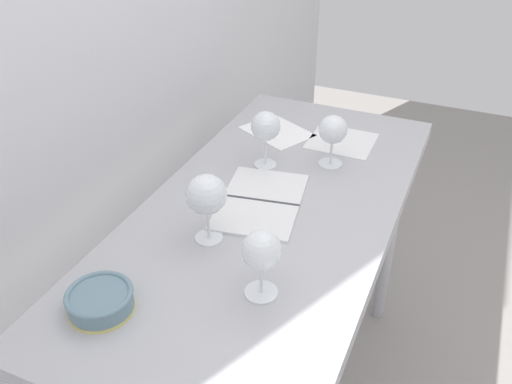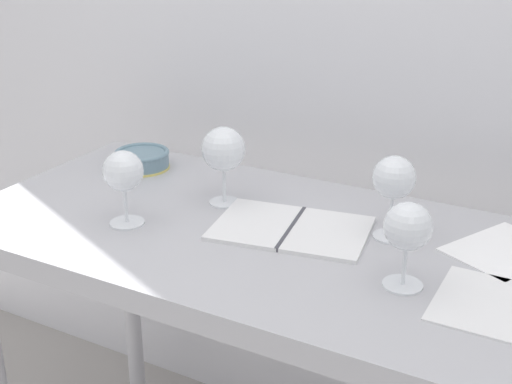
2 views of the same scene
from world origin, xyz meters
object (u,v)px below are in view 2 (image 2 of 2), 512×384
(wine_glass_near_right, at_px, (408,229))
(tasting_bowl, at_px, (142,159))
(wine_glass_near_left, at_px, (123,173))
(open_notebook, at_px, (291,228))
(wine_glass_far_right, at_px, (394,180))
(wine_glass_far_left, at_px, (223,151))
(tasting_sheet_lower, at_px, (505,250))
(tasting_sheet_upper, at_px, (494,305))

(wine_glass_near_right, xyz_separation_m, tasting_bowl, (-0.78, 0.26, -0.09))
(wine_glass_near_left, relative_size, open_notebook, 0.47)
(wine_glass_far_right, bearing_deg, wine_glass_near_right, -64.86)
(wine_glass_far_left, xyz_separation_m, wine_glass_near_right, (0.48, -0.17, -0.01))
(wine_glass_near_right, height_order, tasting_sheet_lower, wine_glass_near_right)
(wine_glass_near_left, distance_m, open_notebook, 0.37)
(tasting_sheet_lower, bearing_deg, tasting_sheet_upper, -57.94)
(wine_glass_near_left, distance_m, tasting_bowl, 0.35)
(wine_glass_near_left, bearing_deg, tasting_bowl, 121.71)
(tasting_bowl, bearing_deg, wine_glass_near_right, -18.71)
(tasting_bowl, bearing_deg, wine_glass_far_left, -17.31)
(wine_glass_far_left, height_order, tasting_sheet_lower, wine_glass_far_left)
(tasting_bowl, bearing_deg, open_notebook, -16.76)
(tasting_sheet_upper, xyz_separation_m, tasting_sheet_lower, (-0.02, 0.22, 0.00))
(wine_glass_near_left, height_order, wine_glass_near_right, wine_glass_near_left)
(wine_glass_far_right, relative_size, tasting_bowl, 1.23)
(wine_glass_far_left, bearing_deg, tasting_sheet_upper, -14.24)
(tasting_sheet_lower, bearing_deg, wine_glass_far_left, -147.68)
(wine_glass_near_left, distance_m, tasting_sheet_lower, 0.79)
(wine_glass_near_left, distance_m, tasting_sheet_upper, 0.77)
(wine_glass_far_right, distance_m, open_notebook, 0.24)
(wine_glass_far_right, distance_m, tasting_sheet_lower, 0.26)
(tasting_bowl, bearing_deg, wine_glass_near_left, -58.29)
(wine_glass_far_right, height_order, tasting_sheet_upper, wine_glass_far_right)
(wine_glass_far_right, bearing_deg, open_notebook, -160.85)
(open_notebook, relative_size, tasting_sheet_upper, 1.70)
(wine_glass_far_left, relative_size, wine_glass_near_right, 1.12)
(wine_glass_near_right, xyz_separation_m, tasting_sheet_upper, (0.16, 0.01, -0.11))
(wine_glass_far_right, bearing_deg, tasting_sheet_upper, -35.25)
(wine_glass_far_right, xyz_separation_m, tasting_sheet_lower, (0.22, 0.05, -0.13))
(wine_glass_near_right, xyz_separation_m, open_notebook, (-0.28, 0.11, -0.11))
(wine_glass_far_right, relative_size, wine_glass_near_left, 1.07)
(tasting_sheet_upper, bearing_deg, tasting_sheet_lower, 95.55)
(tasting_sheet_upper, bearing_deg, wine_glass_far_left, 165.97)
(wine_glass_far_left, relative_size, tasting_sheet_lower, 0.83)
(wine_glass_far_left, height_order, wine_glass_near_left, wine_glass_far_left)
(wine_glass_far_right, relative_size, open_notebook, 0.50)
(tasting_sheet_lower, bearing_deg, open_notebook, -137.57)
(wine_glass_far_left, relative_size, tasting_bowl, 1.27)
(wine_glass_near_right, distance_m, tasting_bowl, 0.83)
(wine_glass_near_right, bearing_deg, wine_glass_far_right, 115.14)
(wine_glass_near_right, distance_m, tasting_sheet_lower, 0.29)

